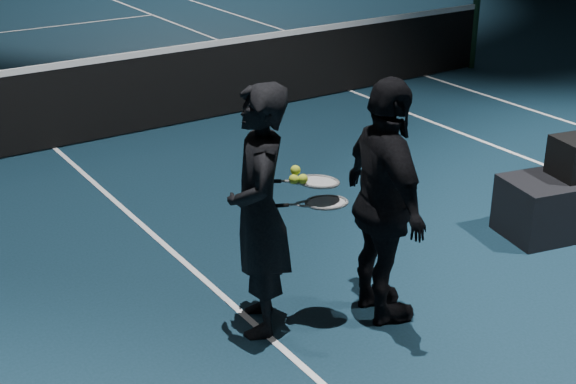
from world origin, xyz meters
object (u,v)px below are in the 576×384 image
player_a (259,212)px  tennis_balls (298,176)px  player_b (385,203)px  racket_upper (318,182)px  racket_lower (327,202)px

player_a → tennis_balls: bearing=94.6°
player_b → racket_upper: (-0.39, 0.22, 0.17)m
racket_lower → tennis_balls: (-0.18, 0.09, 0.20)m
racket_lower → tennis_balls: 0.28m
player_b → racket_upper: 0.48m
racket_upper → player_b: bearing=-9.1°
racket_upper → tennis_balls: bearing=-170.4°
racket_upper → tennis_balls: (-0.15, 0.03, 0.06)m
player_a → racket_lower: 0.45m
player_b → racket_upper: size_ratio=2.55×
player_b → racket_upper: bearing=74.7°
player_a → player_b: bearing=93.5°
racket_upper → racket_lower: bearing=-42.7°
racket_lower → racket_upper: 0.15m
player_a → racket_upper: size_ratio=2.55×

